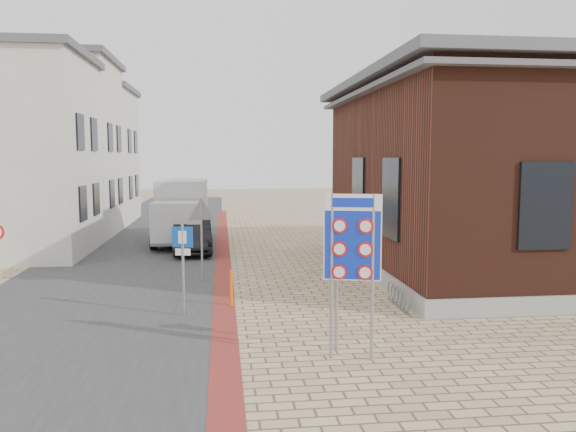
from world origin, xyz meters
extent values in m
plane|color=tan|center=(0.00, 0.00, 0.00)|extent=(120.00, 120.00, 0.00)
cube|color=#38383A|center=(-5.50, 15.00, 0.01)|extent=(7.00, 60.00, 0.02)
cube|color=maroon|center=(-2.00, 10.00, 0.01)|extent=(0.60, 40.00, 0.02)
cube|color=gray|center=(9.00, 7.00, 0.25)|extent=(12.15, 12.15, 0.50)
cube|color=#421E15|center=(9.00, 7.00, 3.50)|extent=(12.00, 12.00, 6.00)
cube|color=#535359|center=(9.00, 7.00, 6.65)|extent=(13.00, 13.00, 0.30)
cube|color=#535359|center=(9.00, 7.00, 6.25)|extent=(12.70, 12.70, 0.15)
cube|color=black|center=(2.98, 4.00, 2.80)|extent=(0.12, 1.60, 2.40)
cube|color=black|center=(2.98, 8.00, 2.80)|extent=(0.12, 1.60, 2.40)
cube|color=black|center=(6.00, 0.98, 2.80)|extent=(1.40, 0.12, 2.20)
cube|color=black|center=(-7.48, 10.80, 2.20)|extent=(0.10, 1.10, 1.40)
cube|color=black|center=(-7.48, 13.20, 2.20)|extent=(0.10, 1.10, 1.40)
cube|color=black|center=(-7.48, 10.80, 5.00)|extent=(0.10, 1.10, 1.40)
cube|color=black|center=(-7.48, 13.20, 5.00)|extent=(0.10, 1.10, 1.40)
cube|color=beige|center=(-11.00, 18.00, 4.40)|extent=(7.00, 6.00, 8.80)
cube|color=#535359|center=(-11.00, 18.00, 8.95)|extent=(7.40, 6.40, 0.30)
cube|color=black|center=(-7.48, 16.80, 2.20)|extent=(0.10, 1.10, 1.40)
cube|color=black|center=(-7.48, 19.20, 2.20)|extent=(0.10, 1.10, 1.40)
cube|color=black|center=(-7.48, 16.80, 5.00)|extent=(0.10, 1.10, 1.40)
cube|color=black|center=(-7.48, 19.20, 5.00)|extent=(0.10, 1.10, 1.40)
cube|color=beige|center=(-11.00, 24.00, 4.00)|extent=(7.00, 6.00, 8.00)
cube|color=#535359|center=(-11.00, 24.00, 8.15)|extent=(7.40, 6.40, 0.30)
cube|color=black|center=(-7.48, 22.80, 2.20)|extent=(0.10, 1.10, 1.40)
cube|color=black|center=(-7.48, 25.20, 2.20)|extent=(0.10, 1.10, 1.40)
cube|color=black|center=(-7.48, 22.80, 5.00)|extent=(0.10, 1.10, 1.40)
cube|color=black|center=(-7.48, 25.20, 5.00)|extent=(0.10, 1.10, 1.40)
torus|color=slate|center=(2.65, 1.60, 0.28)|extent=(0.04, 0.60, 0.60)
torus|color=slate|center=(2.65, 1.90, 0.28)|extent=(0.04, 0.60, 0.60)
torus|color=slate|center=(2.65, 2.20, 0.28)|extent=(0.04, 0.60, 0.60)
torus|color=slate|center=(2.65, 2.50, 0.28)|extent=(0.04, 0.60, 0.60)
torus|color=slate|center=(2.65, 2.80, 0.28)|extent=(0.04, 0.60, 0.60)
cube|color=slate|center=(2.65, 2.20, 0.02)|extent=(0.08, 1.60, 0.04)
imported|color=black|center=(-3.28, 11.86, 0.73)|extent=(1.81, 4.54, 1.47)
cube|color=slate|center=(-3.88, 14.13, 0.46)|extent=(2.20, 5.57, 0.26)
cube|color=silver|center=(-3.90, 12.17, 1.29)|extent=(2.17, 1.76, 1.65)
cube|color=black|center=(-3.90, 11.40, 1.59)|extent=(1.95, 0.09, 0.82)
cube|color=silver|center=(-3.88, 15.05, 1.80)|extent=(2.29, 3.72, 2.26)
cylinder|color=black|center=(-4.97, 12.49, 0.41)|extent=(0.26, 0.82, 0.82)
cylinder|color=black|center=(-2.82, 12.48, 0.41)|extent=(0.26, 0.82, 0.82)
cylinder|color=black|center=(-4.95, 15.78, 0.41)|extent=(0.26, 0.82, 0.82)
cylinder|color=black|center=(-2.79, 15.77, 0.41)|extent=(0.26, 0.82, 0.82)
cylinder|color=gray|center=(0.11, -1.40, 1.65)|extent=(0.07, 0.07, 3.31)
cylinder|color=gray|center=(0.89, -1.60, 1.65)|extent=(0.07, 0.07, 3.31)
cube|color=white|center=(0.50, -1.50, 2.45)|extent=(1.10, 0.33, 1.70)
cube|color=#0F29BD|center=(0.50, -1.50, 2.45)|extent=(1.06, 0.32, 1.65)
cube|color=white|center=(0.50, -1.50, 3.14)|extent=(1.06, 0.33, 0.32)
cylinder|color=gray|center=(0.33, -0.84, 1.10)|extent=(0.07, 0.07, 2.19)
cube|color=white|center=(0.33, -0.84, 1.95)|extent=(0.58, 0.18, 0.21)
cube|color=#0F38B7|center=(0.33, -0.84, 1.67)|extent=(0.40, 0.14, 0.27)
cylinder|color=gray|center=(-3.01, 2.00, 1.18)|extent=(0.07, 0.07, 2.35)
cube|color=#0E48A9|center=(-3.01, 2.00, 2.02)|extent=(0.52, 0.14, 0.52)
cube|color=white|center=(-3.01, 2.00, 1.65)|extent=(0.38, 0.11, 0.17)
cylinder|color=gray|center=(-2.67, 6.00, 1.29)|extent=(0.07, 0.07, 2.58)
cylinder|color=#F95E0D|center=(-1.80, 2.80, 0.50)|extent=(0.11, 0.11, 0.99)
camera|label=1|loc=(-2.03, -12.10, 4.00)|focal=35.00mm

